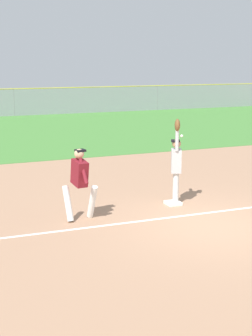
{
  "coord_description": "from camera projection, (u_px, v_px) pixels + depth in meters",
  "views": [
    {
      "loc": [
        -6.09,
        -9.51,
        3.75
      ],
      "look_at": [
        -1.29,
        2.06,
        1.05
      ],
      "focal_mm": 53.91,
      "sensor_mm": 36.0,
      "label": 1
    }
  ],
  "objects": [
    {
      "name": "runner",
      "position": [
        80.0,
        179.0,
        11.86
      ],
      "size": [
        0.78,
        0.85,
        1.72
      ],
      "rotation": [
        0.0,
        0.0,
        0.13
      ],
      "color": "white",
      "rests_on": "ground_plane"
    },
    {
      "name": "outfield_fence",
      "position": [
        14.0,
        102.0,
        33.99
      ],
      "size": [
        43.1,
        0.08,
        1.86
      ],
      "color": "#93999E",
      "rests_on": "ground_plane"
    },
    {
      "name": "ground_plane",
      "position": [
        211.0,
        225.0,
        11.66
      ],
      "size": [
        76.29,
        76.29,
        0.0
      ],
      "primitive_type": "plane",
      "color": "tan"
    },
    {
      "name": "parked_car_black",
      "position": [
        93.0,
        99.0,
        39.87
      ],
      "size": [
        4.48,
        2.27,
        1.25
      ],
      "rotation": [
        0.0,
        0.0,
        -0.04
      ],
      "color": "black",
      "rests_on": "ground_plane"
    },
    {
      "name": "baseball",
      "position": [
        182.0,
        136.0,
        12.9
      ],
      "size": [
        0.07,
        0.07,
        0.07
      ],
      "primitive_type": "sphere",
      "color": "white"
    },
    {
      "name": "chalk_foul_line",
      "position": [
        30.0,
        235.0,
        11.01
      ],
      "size": [
        12.0,
        0.37,
        0.01
      ],
      "primitive_type": "cube",
      "rotation": [
        0.0,
        0.0,
        -0.02
      ],
      "color": "white",
      "rests_on": "ground_plane"
    },
    {
      "name": "parked_car_blue",
      "position": [
        14.0,
        102.0,
        37.24
      ],
      "size": [
        4.57,
        2.47,
        1.25
      ],
      "rotation": [
        0.0,
        0.0,
        -0.1
      ],
      "color": "#23389E",
      "rests_on": "ground_plane"
    },
    {
      "name": "first_base",
      "position": [
        173.0,
        203.0,
        13.32
      ],
      "size": [
        0.39,
        0.39,
        0.08
      ],
      "primitive_type": "cube",
      "rotation": [
        0.0,
        0.0,
        -0.02
      ],
      "color": "white",
      "rests_on": "ground_plane"
    },
    {
      "name": "outfield_grass",
      "position": [
        42.0,
        131.0,
        26.93
      ],
      "size": [
        43.02,
        16.07,
        0.01
      ],
      "primitive_type": "cube",
      "color": "#478438",
      "rests_on": "ground_plane"
    },
    {
      "name": "fielder",
      "position": [
        176.0,
        162.0,
        13.22
      ],
      "size": [
        0.49,
        0.85,
        2.28
      ],
      "rotation": [
        0.0,
        0.0,
        2.69
      ],
      "color": "silver",
      "rests_on": "ground_plane"
    }
  ]
}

